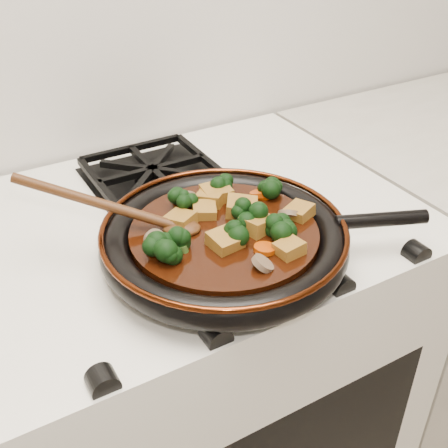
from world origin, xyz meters
TOP-DOWN VIEW (x-y plane):
  - stove at (0.00, 1.69)m, footprint 0.76×0.60m
  - burner_grate_front at (0.00, 1.55)m, footprint 0.23×0.23m
  - burner_grate_back at (0.00, 1.83)m, footprint 0.23×0.23m
  - skillet at (-0.01, 1.54)m, footprint 0.47×0.36m
  - braising_sauce at (-0.01, 1.54)m, footprint 0.27×0.27m
  - tofu_cube_0 at (0.10, 1.52)m, footprint 0.05×0.05m
  - tofu_cube_1 at (-0.03, 1.51)m, footprint 0.05×0.05m
  - tofu_cube_2 at (-0.06, 1.59)m, footprint 0.05×0.05m
  - tofu_cube_3 at (0.01, 1.62)m, footprint 0.06×0.06m
  - tofu_cube_4 at (0.03, 1.57)m, footprint 0.06×0.06m
  - tofu_cube_5 at (0.04, 1.45)m, footprint 0.04×0.04m
  - tofu_cube_6 at (0.03, 1.52)m, footprint 0.05×0.05m
  - tofu_cube_7 at (-0.02, 1.59)m, footprint 0.05×0.05m
  - tofu_cube_8 at (0.02, 1.63)m, footprint 0.05×0.05m
  - broccoli_floret_0 at (-0.12, 1.53)m, footprint 0.08×0.07m
  - broccoli_floret_1 at (0.05, 1.49)m, footprint 0.08×0.09m
  - broccoli_floret_2 at (0.10, 1.59)m, footprint 0.09×0.09m
  - broccoli_floret_3 at (-0.11, 1.52)m, footprint 0.09×0.09m
  - broccoli_floret_4 at (-0.09, 1.52)m, footprint 0.09×0.09m
  - broccoli_floret_5 at (-0.04, 1.62)m, footprint 0.08×0.09m
  - broccoli_floret_6 at (-0.00, 1.51)m, footprint 0.08×0.08m
  - broccoli_floret_7 at (0.03, 1.54)m, footprint 0.08×0.08m
  - broccoli_floret_8 at (0.04, 1.64)m, footprint 0.06×0.07m
  - carrot_coin_0 at (-0.12, 1.55)m, footprint 0.03×0.03m
  - carrot_coin_1 at (0.09, 1.60)m, footprint 0.03×0.03m
  - carrot_coin_2 at (0.03, 1.57)m, footprint 0.03×0.03m
  - carrot_coin_3 at (0.09, 1.60)m, footprint 0.03×0.03m
  - carrot_coin_4 at (0.01, 1.47)m, footprint 0.03×0.03m
  - mushroom_slice_0 at (-0.03, 1.64)m, footprint 0.05×0.05m
  - mushroom_slice_1 at (-0.11, 1.56)m, footprint 0.04×0.04m
  - mushroom_slice_2 at (-0.01, 1.44)m, footprint 0.04×0.04m
  - mushroom_slice_3 at (-0.02, 1.64)m, footprint 0.04×0.04m
  - mushroom_slice_4 at (0.09, 1.52)m, footprint 0.04×0.04m
  - wooden_spoon at (-0.12, 1.61)m, footprint 0.14×0.11m

SIDE VIEW (x-z plane):
  - stove at x=0.00m, z-range 0.00..0.90m
  - burner_grate_front at x=0.00m, z-range 0.90..0.93m
  - burner_grate_back at x=0.00m, z-range 0.90..0.93m
  - skillet at x=-0.01m, z-range 0.92..0.97m
  - braising_sauce at x=-0.01m, z-range 0.94..0.96m
  - carrot_coin_0 at x=-0.12m, z-range 0.96..0.97m
  - carrot_coin_1 at x=0.09m, z-range 0.95..0.97m
  - carrot_coin_2 at x=0.03m, z-range 0.96..0.97m
  - carrot_coin_3 at x=0.09m, z-range 0.95..0.97m
  - carrot_coin_4 at x=0.01m, z-range 0.96..0.97m
  - mushroom_slice_0 at x=-0.03m, z-range 0.95..0.98m
  - mushroom_slice_1 at x=-0.11m, z-range 0.95..0.98m
  - mushroom_slice_2 at x=-0.01m, z-range 0.95..0.98m
  - mushroom_slice_3 at x=-0.02m, z-range 0.95..0.98m
  - mushroom_slice_4 at x=0.09m, z-range 0.95..0.98m
  - tofu_cube_0 at x=0.10m, z-range 0.95..0.98m
  - tofu_cube_7 at x=-0.02m, z-range 0.96..0.98m
  - tofu_cube_5 at x=0.04m, z-range 0.95..0.98m
  - tofu_cube_2 at x=-0.06m, z-range 0.95..0.98m
  - broccoli_floret_4 at x=-0.09m, z-range 0.94..1.00m
  - tofu_cube_3 at x=0.01m, z-range 0.95..0.98m
  - tofu_cube_1 at x=-0.03m, z-range 0.95..0.98m
  - tofu_cube_4 at x=0.03m, z-range 0.95..0.98m
  - tofu_cube_6 at x=0.03m, z-range 0.95..0.98m
  - tofu_cube_8 at x=0.02m, z-range 0.95..0.98m
  - broccoli_floret_1 at x=0.05m, z-range 0.94..1.00m
  - broccoli_floret_3 at x=-0.11m, z-range 0.94..0.99m
  - broccoli_floret_2 at x=0.10m, z-range 0.94..1.00m
  - broccoli_floret_8 at x=0.04m, z-range 0.94..1.00m
  - broccoli_floret_0 at x=-0.12m, z-range 0.93..1.01m
  - broccoli_floret_6 at x=0.00m, z-range 0.94..1.00m
  - broccoli_floret_7 at x=0.03m, z-range 0.94..1.00m
  - broccoli_floret_5 at x=-0.04m, z-range 0.93..1.01m
  - wooden_spoon at x=-0.12m, z-range 0.86..1.11m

